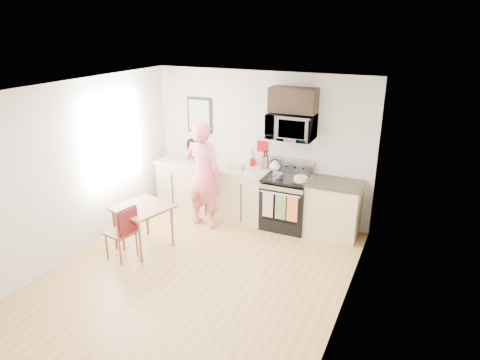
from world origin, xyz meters
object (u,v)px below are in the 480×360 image
at_px(microwave, 291,126).
at_px(chair, 125,226).
at_px(range, 286,203).
at_px(person, 203,175).
at_px(dining_table, 142,211).
at_px(cake, 301,179).

bearing_deg(microwave, chair, -129.42).
xyz_separation_m(range, microwave, (-0.00, 0.10, 1.32)).
xyz_separation_m(person, dining_table, (-0.46, -1.11, -0.30)).
xyz_separation_m(dining_table, chair, (0.00, -0.42, -0.07)).
bearing_deg(person, range, -155.37).
height_order(person, dining_table, person).
distance_m(dining_table, cake, 2.56).
bearing_deg(cake, microwave, 137.00).
bearing_deg(range, person, -158.25).
height_order(chair, cake, cake).
xyz_separation_m(range, dining_table, (-1.78, -1.64, 0.19)).
distance_m(dining_table, chair, 0.43).
distance_m(range, chair, 2.72).
distance_m(range, cake, 0.62).
height_order(dining_table, chair, chair).
bearing_deg(microwave, dining_table, -135.61).
distance_m(chair, cake, 2.83).
distance_m(person, dining_table, 1.24).
distance_m(person, chair, 1.64).
height_order(microwave, cake, microwave).
height_order(microwave, person, microwave).
distance_m(range, person, 1.50).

